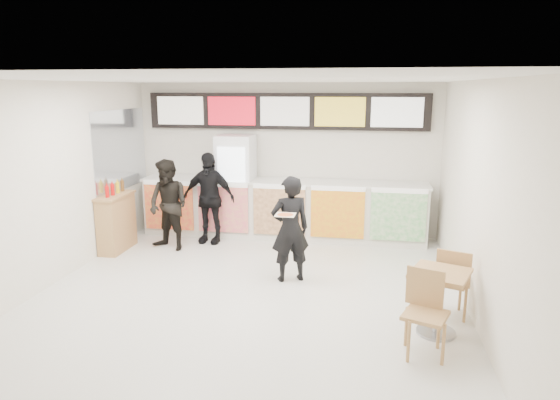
% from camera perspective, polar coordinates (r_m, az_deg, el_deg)
% --- Properties ---
extents(floor, '(7.00, 7.00, 0.00)m').
position_cam_1_polar(floor, '(7.10, -4.03, -11.40)').
color(floor, beige).
rests_on(floor, ground).
extents(ceiling, '(7.00, 7.00, 0.00)m').
position_cam_1_polar(ceiling, '(6.48, -4.45, 13.59)').
color(ceiling, white).
rests_on(ceiling, wall_back).
extents(wall_back, '(6.00, 0.00, 6.00)m').
position_cam_1_polar(wall_back, '(10.01, 0.67, 4.69)').
color(wall_back, silver).
rests_on(wall_back, floor).
extents(wall_left, '(0.00, 7.00, 7.00)m').
position_cam_1_polar(wall_left, '(7.91, -25.81, 1.26)').
color(wall_left, silver).
rests_on(wall_left, floor).
extents(wall_right, '(0.00, 7.00, 7.00)m').
position_cam_1_polar(wall_right, '(6.59, 21.99, -0.47)').
color(wall_right, silver).
rests_on(wall_right, floor).
extents(service_counter, '(5.56, 0.77, 1.14)m').
position_cam_1_polar(service_counter, '(9.79, 0.27, -1.02)').
color(service_counter, silver).
rests_on(service_counter, floor).
extents(menu_board, '(5.50, 0.14, 0.70)m').
position_cam_1_polar(menu_board, '(9.84, 0.60, 10.11)').
color(menu_board, black).
rests_on(menu_board, wall_back).
extents(drinks_fridge, '(0.70, 0.67, 2.00)m').
position_cam_1_polar(drinks_fridge, '(9.91, -5.05, 1.63)').
color(drinks_fridge, white).
rests_on(drinks_fridge, floor).
extents(mirror_panel, '(0.01, 2.00, 1.50)m').
position_cam_1_polar(mirror_panel, '(9.93, -17.71, 5.48)').
color(mirror_panel, '#B2B7BF').
rests_on(mirror_panel, wall_left).
extents(customer_main, '(0.70, 0.60, 1.63)m').
position_cam_1_polar(customer_main, '(7.53, 1.16, -3.33)').
color(customer_main, black).
rests_on(customer_main, floor).
extents(customer_left, '(0.97, 0.87, 1.65)m').
position_cam_1_polar(customer_left, '(9.21, -12.62, -0.59)').
color(customer_left, black).
rests_on(customer_left, floor).
extents(customer_mid, '(1.05, 0.51, 1.73)m').
position_cam_1_polar(customer_mid, '(9.51, -8.15, 0.25)').
color(customer_mid, black).
rests_on(customer_mid, floor).
extents(pizza_slice, '(0.36, 0.36, 0.02)m').
position_cam_1_polar(pizza_slice, '(7.02, 0.61, -1.64)').
color(pizza_slice, beige).
rests_on(pizza_slice, customer_main).
extents(cafe_table, '(0.98, 1.66, 0.94)m').
position_cam_1_polar(cafe_table, '(6.29, 17.70, -9.86)').
color(cafe_table, tan).
rests_on(cafe_table, floor).
extents(condiment_ledge, '(0.37, 0.92, 1.23)m').
position_cam_1_polar(condiment_ledge, '(9.49, -18.18, -2.39)').
color(condiment_ledge, tan).
rests_on(condiment_ledge, floor).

